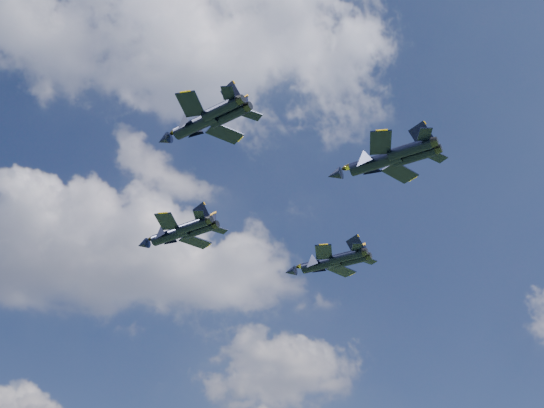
{
  "coord_description": "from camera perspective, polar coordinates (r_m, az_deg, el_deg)",
  "views": [
    {
      "loc": [
        -13.11,
        -79.0,
        3.49
      ],
      "look_at": [
        -2.36,
        6.47,
        59.49
      ],
      "focal_mm": 45.0,
      "sensor_mm": 36.0,
      "label": 1
    }
  ],
  "objects": [
    {
      "name": "jet_lead",
      "position": [
        114.79,
        -8.65,
        -2.63
      ],
      "size": [
        15.72,
        13.73,
        4.03
      ],
      "rotation": [
        0.0,
        0.0,
        0.9
      ],
      "color": "black"
    },
    {
      "name": "jet_left",
      "position": [
        89.56,
        -6.6,
        6.52
      ],
      "size": [
        14.04,
        13.08,
        3.7
      ],
      "rotation": [
        0.0,
        0.0,
        0.85
      ],
      "color": "black"
    },
    {
      "name": "jet_slot",
      "position": [
        97.44,
        8.35,
        3.4
      ],
      "size": [
        16.65,
        13.69,
        4.18
      ],
      "rotation": [
        0.0,
        0.0,
        0.95
      ],
      "color": "black"
    },
    {
      "name": "jet_right",
      "position": [
        117.83,
        3.92,
        -5.06
      ],
      "size": [
        15.8,
        12.9,
        3.96
      ],
      "rotation": [
        0.0,
        0.0,
        0.96
      ],
      "color": "black"
    }
  ]
}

